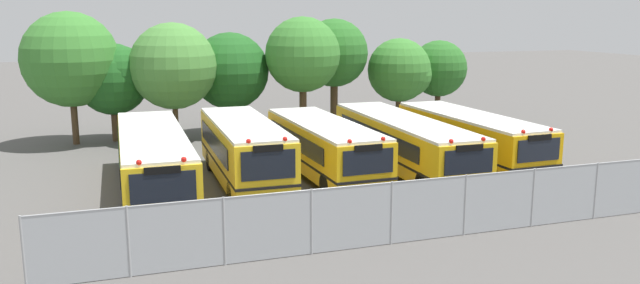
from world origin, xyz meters
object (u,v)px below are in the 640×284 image
(school_bus_1, at_px, (244,150))
(tree_7, at_px, (437,68))
(tree_5, at_px, (335,54))
(tree_6, at_px, (402,71))
(tree_0, at_px, (69,58))
(tree_4, at_px, (300,55))
(school_bus_3, at_px, (403,142))
(school_bus_2, at_px, (324,146))
(tree_2, at_px, (171,65))
(tree_1, at_px, (115,78))
(school_bus_4, at_px, (470,137))
(traffic_cone, at_px, (471,210))
(tree_3, at_px, (227,71))
(school_bus_0, at_px, (153,160))

(school_bus_1, bearing_deg, tree_7, -141.45)
(tree_5, relative_size, tree_6, 1.22)
(tree_0, distance_m, tree_4, 12.60)
(school_bus_3, bearing_deg, tree_4, -77.77)
(school_bus_2, distance_m, tree_2, 11.80)
(tree_1, relative_size, tree_2, 0.83)
(school_bus_2, bearing_deg, school_bus_3, 176.55)
(school_bus_4, relative_size, tree_2, 1.52)
(school_bus_4, height_order, tree_6, tree_6)
(school_bus_2, bearing_deg, tree_7, -136.78)
(tree_4, distance_m, tree_6, 7.46)
(tree_0, height_order, traffic_cone, tree_0)
(school_bus_1, relative_size, school_bus_2, 0.97)
(tree_2, height_order, tree_4, tree_4)
(school_bus_3, distance_m, tree_0, 18.64)
(tree_3, bearing_deg, tree_5, 1.60)
(school_bus_1, distance_m, school_bus_2, 3.59)
(school_bus_3, relative_size, tree_5, 1.70)
(tree_4, xyz_separation_m, tree_7, (10.27, 2.40, -1.16))
(school_bus_1, height_order, tree_1, tree_1)
(school_bus_0, relative_size, tree_3, 1.91)
(school_bus_3, height_order, tree_5, tree_5)
(school_bus_3, bearing_deg, tree_2, -46.98)
(school_bus_1, height_order, tree_2, tree_2)
(tree_2, bearing_deg, school_bus_3, -47.86)
(tree_0, distance_m, tree_7, 22.81)
(school_bus_4, relative_size, tree_6, 1.81)
(traffic_cone, bearing_deg, school_bus_0, 146.44)
(school_bus_0, bearing_deg, tree_7, -146.74)
(school_bus_0, xyz_separation_m, tree_2, (1.87, 10.42, 2.92))
(tree_4, distance_m, tree_5, 3.49)
(school_bus_3, relative_size, tree_1, 2.10)
(school_bus_2, bearing_deg, tree_4, -102.20)
(school_bus_0, height_order, school_bus_2, school_bus_0)
(school_bus_0, bearing_deg, tree_4, -131.85)
(tree_0, bearing_deg, school_bus_2, -46.34)
(school_bus_3, xyz_separation_m, tree_3, (-5.87, 11.45, 2.42))
(tree_3, xyz_separation_m, tree_7, (14.21, 0.59, -0.20))
(school_bus_4, bearing_deg, tree_5, -78.44)
(tree_5, bearing_deg, traffic_cone, -95.30)
(school_bus_1, xyz_separation_m, tree_7, (15.69, 11.99, 2.09))
(school_bus_3, xyz_separation_m, tree_6, (5.28, 11.09, 2.12))
(school_bus_1, relative_size, tree_5, 1.37)
(tree_1, height_order, traffic_cone, tree_1)
(school_bus_1, bearing_deg, school_bus_0, 5.47)
(school_bus_1, height_order, tree_3, tree_3)
(school_bus_3, xyz_separation_m, tree_1, (-12.12, 11.41, 2.25))
(tree_1, bearing_deg, school_bus_2, -53.45)
(tree_5, bearing_deg, tree_6, -7.16)
(school_bus_4, distance_m, tree_7, 12.96)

